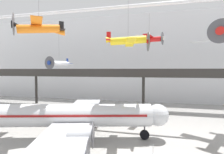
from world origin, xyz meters
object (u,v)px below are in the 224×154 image
airliner_silver_main (69,116)px  suspended_plane_red_highwing (149,39)px  suspended_plane_white_twin (59,63)px  suspended_plane_orange_highwing (39,28)px  stanchion_barrier (153,151)px  suspended_plane_yellow_lowwing (128,41)px

airliner_silver_main → suspended_plane_red_highwing: size_ratio=4.57×
airliner_silver_main → suspended_plane_white_twin: size_ratio=2.99×
suspended_plane_orange_highwing → stanchion_barrier: 21.45m
suspended_plane_white_twin → suspended_plane_yellow_lowwing: (17.65, -11.97, 2.59)m
stanchion_barrier → suspended_plane_yellow_lowwing: bearing=130.8°
suspended_plane_orange_highwing → airliner_silver_main: bearing=147.5°
suspended_plane_red_highwing → suspended_plane_yellow_lowwing: suspended_plane_red_highwing is taller
suspended_plane_yellow_lowwing → airliner_silver_main: bearing=-171.5°
airliner_silver_main → suspended_plane_orange_highwing: 12.65m
suspended_plane_red_highwing → suspended_plane_orange_highwing: 19.86m
suspended_plane_yellow_lowwing → stanchion_barrier: 14.35m
airliner_silver_main → suspended_plane_red_highwing: bearing=37.8°
suspended_plane_white_twin → stanchion_barrier: 28.62m
airliner_silver_main → stanchion_barrier: size_ratio=29.28×
suspended_plane_white_twin → suspended_plane_orange_highwing: 16.65m
suspended_plane_yellow_lowwing → stanchion_barrier: size_ratio=7.61×
airliner_silver_main → stanchion_barrier: airliner_silver_main is taller
suspended_plane_yellow_lowwing → stanchion_barrier: suspended_plane_yellow_lowwing is taller
suspended_plane_red_highwing → stanchion_barrier: size_ratio=6.40×
suspended_plane_white_twin → suspended_plane_red_highwing: size_ratio=1.53×
suspended_plane_red_highwing → stanchion_barrier: (0.93, -14.66, -15.18)m
airliner_silver_main → stanchion_barrier: bearing=-21.3°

